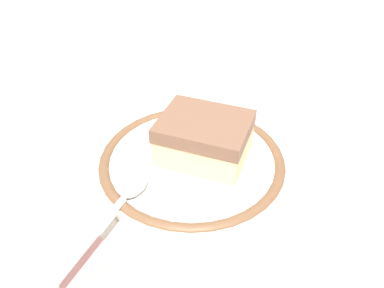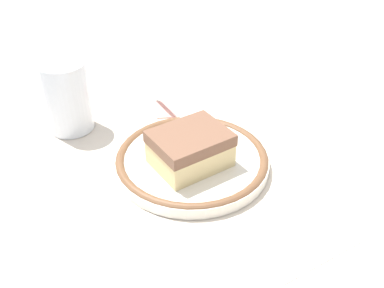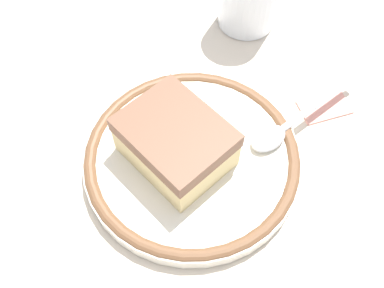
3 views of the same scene
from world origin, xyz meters
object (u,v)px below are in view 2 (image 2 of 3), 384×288
at_px(plate, 192,160).
at_px(napkin, 104,271).
at_px(spoon, 182,116).
at_px(sugar_packet, 165,108).
at_px(cake_slice, 190,149).
at_px(cup, 68,101).

xyz_separation_m(plate, napkin, (0.16, 0.10, -0.01)).
xyz_separation_m(spoon, sugar_packet, (-0.00, -0.06, -0.02)).
bearing_deg(cake_slice, plate, -130.31).
height_order(cup, napkin, cup).
bearing_deg(cake_slice, napkin, 30.62).
height_order(spoon, cup, cup).
height_order(cake_slice, sugar_packet, cake_slice).
xyz_separation_m(cup, sugar_packet, (-0.14, 0.02, -0.04)).
relative_size(cake_slice, cup, 0.92).
bearing_deg(spoon, cup, -30.67).
bearing_deg(sugar_packet, cake_slice, 73.52).
bearing_deg(cake_slice, cup, -62.13).
bearing_deg(napkin, cake_slice, -149.38).
height_order(plate, sugar_packet, plate).
bearing_deg(cake_slice, spoon, -113.89).
bearing_deg(spoon, napkin, 43.85).
bearing_deg(napkin, plate, -148.00).
relative_size(cup, sugar_packet, 2.04).
bearing_deg(napkin, cup, -101.98).
relative_size(plate, spoon, 1.41).
bearing_deg(plate, cake_slice, 49.69).
bearing_deg(cup, spoon, 149.33).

